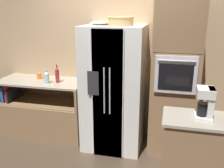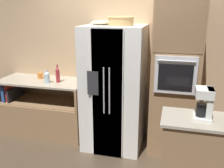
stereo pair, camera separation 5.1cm
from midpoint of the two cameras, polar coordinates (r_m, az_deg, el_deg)
ground_plane at (r=4.07m, az=0.50°, el=-13.33°), size 20.00×20.00×0.00m
wall_back at (r=4.00m, az=2.08°, el=7.56°), size 12.00×0.06×2.80m
counter_left at (r=4.42m, az=-14.92°, el=-6.50°), size 1.43×0.64×0.93m
refrigerator at (r=3.70m, az=0.87°, el=-0.97°), size 0.86×0.83×1.83m
wall_oven at (r=3.65m, az=14.59°, el=1.25°), size 0.65×0.67×2.19m
island_counter at (r=2.97m, az=18.27°, el=-15.90°), size 0.70×0.49×0.97m
wicker_basket at (r=3.49m, az=2.49°, el=14.32°), size 0.36×0.36×0.12m
fruit_bowl at (r=3.64m, az=-2.13°, el=13.87°), size 0.29×0.29×0.06m
bottle_tall at (r=4.01m, az=-11.95°, el=2.12°), size 0.06×0.06×0.29m
bottle_short at (r=4.01m, az=-14.27°, el=1.60°), size 0.08×0.08×0.21m
mug at (r=4.31m, az=-15.77°, el=1.86°), size 0.12×0.08×0.10m
coffee_maker at (r=2.70m, az=21.09°, el=-3.91°), size 0.17×0.21×0.32m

